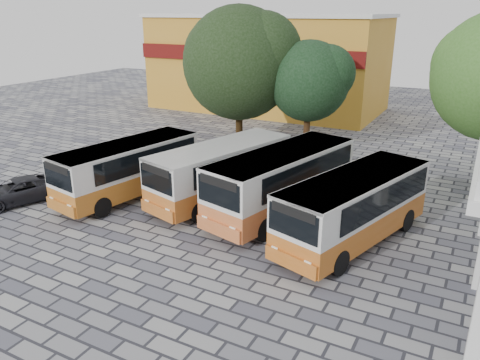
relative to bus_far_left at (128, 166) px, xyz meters
The scene contains 9 objects.
ground 8.20m from the bus_far_left, 20.02° to the right, with size 90.00×90.00×0.00m, color #4F505C.
shophouse_block 23.63m from the bus_far_left, 98.41° to the left, with size 20.40×10.40×8.30m.
bus_far_left is the anchor object (origin of this frame).
bus_centre_left 4.51m from the bus_far_left, 20.99° to the left, with size 4.17×7.94×2.71m.
bus_centre_right 7.49m from the bus_far_left, 11.50° to the left, with size 4.23×8.35×2.86m.
bus_far_right 10.85m from the bus_far_left, ahead, with size 4.36×8.00×2.72m.
tree_left 10.91m from the bus_far_left, 85.74° to the left, with size 7.37×7.01×8.96m.
tree_middle 12.27m from the bus_far_left, 64.33° to the left, with size 5.06×4.82×6.98m.
parked_car 5.26m from the bus_far_left, 143.45° to the right, with size 1.87×4.05×1.13m, color black.
Camera 1 is at (7.13, -13.48, 8.51)m, focal length 35.00 mm.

